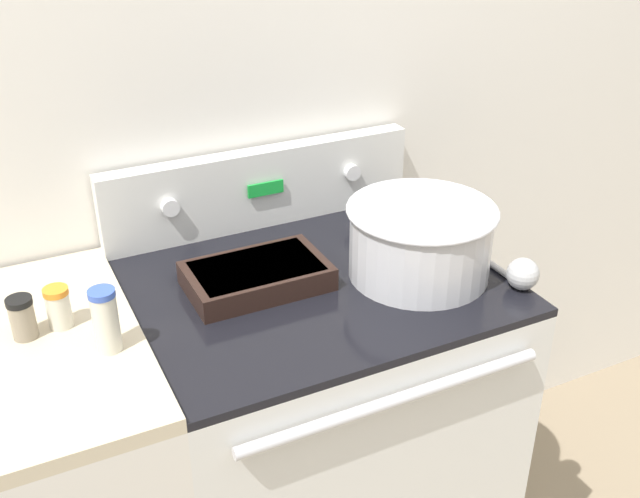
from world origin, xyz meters
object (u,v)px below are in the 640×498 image
ladle (516,271)px  casserole_dish (257,275)px  mixing_bowl (420,237)px  spice_jar_black_cap (22,318)px  spice_jar_blue_cap (106,320)px  spice_jar_orange_cap (58,307)px

ladle → casserole_dish: bearing=154.9°
mixing_bowl → spice_jar_black_cap: (-0.80, 0.11, -0.04)m
spice_jar_blue_cap → ladle: bearing=-8.7°
mixing_bowl → spice_jar_blue_cap: 0.67m
mixing_bowl → spice_jar_black_cap: mixing_bowl is taller
spice_jar_blue_cap → spice_jar_black_cap: (-0.13, 0.11, -0.02)m
mixing_bowl → casserole_dish: bearing=162.6°
casserole_dish → spice_jar_blue_cap: spice_jar_blue_cap is taller
casserole_dish → spice_jar_black_cap: size_ratio=3.51×
spice_jar_orange_cap → spice_jar_black_cap: (-0.07, -0.01, 0.00)m
spice_jar_blue_cap → spice_jar_orange_cap: (-0.07, 0.12, -0.02)m
ladle → spice_jar_black_cap: size_ratio=3.71×
ladle → spice_jar_black_cap: (-0.96, 0.24, 0.02)m
ladle → spice_jar_blue_cap: (-0.83, 0.13, 0.04)m
mixing_bowl → casserole_dish: size_ratio=1.09×
casserole_dish → spice_jar_orange_cap: 0.40m
mixing_bowl → spice_jar_blue_cap: size_ratio=2.56×
spice_jar_blue_cap → spice_jar_orange_cap: 0.14m
spice_jar_blue_cap → spice_jar_black_cap: bearing=140.5°
mixing_bowl → ladle: size_ratio=1.03×
mixing_bowl → spice_jar_orange_cap: size_ratio=3.86×
casserole_dish → mixing_bowl: bearing=-17.4°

